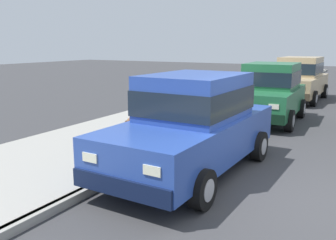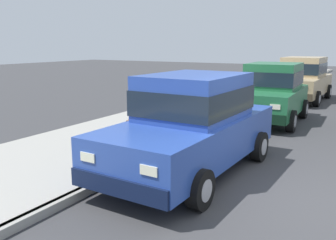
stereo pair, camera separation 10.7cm
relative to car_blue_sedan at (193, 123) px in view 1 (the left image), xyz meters
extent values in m
plane|color=#38383A|center=(2.17, -0.37, -0.98)|extent=(80.00, 80.00, 0.00)
cube|color=gray|center=(-1.03, -0.37, -0.91)|extent=(0.16, 64.00, 0.14)
cube|color=#99968E|center=(-2.83, -0.37, -0.91)|extent=(3.60, 64.00, 0.14)
cube|color=#28479E|center=(0.00, -0.04, -0.28)|extent=(1.93, 4.55, 0.76)
cube|color=#28479E|center=(0.00, 0.06, 0.52)|extent=(1.64, 2.14, 0.84)
cube|color=#19232D|center=(0.00, 0.06, 0.45)|extent=(1.68, 2.19, 0.46)
cube|color=#0E1837|center=(-0.06, -2.24, -0.52)|extent=(1.77, 0.25, 0.28)
cube|color=#0E1837|center=(0.06, 2.16, -0.52)|extent=(1.77, 0.25, 0.28)
cylinder|color=black|center=(0.86, -1.46, -0.66)|extent=(0.24, 0.65, 0.64)
cylinder|color=#9E9EA3|center=(0.86, -1.46, -0.66)|extent=(0.25, 0.36, 0.35)
cylinder|color=black|center=(-0.94, -1.41, -0.66)|extent=(0.24, 0.65, 0.64)
cylinder|color=#9E9EA3|center=(-0.94, -1.41, -0.66)|extent=(0.25, 0.36, 0.35)
cylinder|color=black|center=(0.94, 1.33, -0.66)|extent=(0.24, 0.65, 0.64)
cylinder|color=#9E9EA3|center=(0.94, 1.33, -0.66)|extent=(0.25, 0.36, 0.35)
cylinder|color=black|center=(-0.86, 1.38, -0.66)|extent=(0.24, 0.65, 0.64)
cylinder|color=#9E9EA3|center=(-0.86, 1.38, -0.66)|extent=(0.25, 0.36, 0.35)
cube|color=#EAEACC|center=(0.49, -2.28, -0.17)|extent=(0.28, 0.09, 0.14)
cube|color=#EAEACC|center=(-0.62, -2.25, -0.17)|extent=(0.28, 0.09, 0.14)
cube|color=#23663D|center=(0.07, 5.50, -0.28)|extent=(1.84, 3.75, 0.76)
cube|color=#23663D|center=(0.06, 5.75, 0.50)|extent=(1.58, 1.95, 0.80)
cube|color=#19232D|center=(0.06, 5.75, 0.44)|extent=(1.61, 1.99, 0.44)
cube|color=black|center=(0.13, 3.70, -0.52)|extent=(1.69, 0.26, 0.28)
cube|color=black|center=(0.01, 7.30, -0.52)|extent=(1.69, 0.26, 0.28)
cylinder|color=black|center=(0.97, 4.38, -0.66)|extent=(0.24, 0.65, 0.64)
cylinder|color=#9E9EA3|center=(0.97, 4.38, -0.66)|extent=(0.25, 0.36, 0.35)
cylinder|color=black|center=(-0.75, 4.32, -0.66)|extent=(0.24, 0.65, 0.64)
cylinder|color=#9E9EA3|center=(-0.75, 4.32, -0.66)|extent=(0.25, 0.36, 0.35)
cylinder|color=black|center=(0.89, 6.67, -0.66)|extent=(0.24, 0.65, 0.64)
cylinder|color=#9E9EA3|center=(0.89, 6.67, -0.66)|extent=(0.25, 0.36, 0.35)
cylinder|color=black|center=(-0.83, 6.62, -0.66)|extent=(0.24, 0.65, 0.64)
cylinder|color=#9E9EA3|center=(-0.83, 6.62, -0.66)|extent=(0.25, 0.36, 0.35)
cube|color=#EAEACC|center=(0.66, 3.69, -0.17)|extent=(0.28, 0.09, 0.14)
cube|color=#EAEACC|center=(-0.40, 3.65, -0.17)|extent=(0.28, 0.09, 0.14)
cube|color=tan|center=(0.06, 10.81, -0.28)|extent=(1.93, 4.55, 0.76)
cube|color=tan|center=(0.06, 10.91, 0.52)|extent=(1.64, 2.15, 0.84)
cube|color=#19232D|center=(0.06, 10.91, 0.45)|extent=(1.68, 2.19, 0.46)
cube|color=#3E3527|center=(-0.01, 8.61, -0.52)|extent=(1.77, 0.25, 0.28)
cube|color=#3E3527|center=(0.12, 13.00, -0.52)|extent=(1.77, 0.25, 0.28)
cylinder|color=black|center=(0.91, 9.38, -0.66)|extent=(0.24, 0.65, 0.64)
cylinder|color=#9E9EA3|center=(0.91, 9.38, -0.66)|extent=(0.25, 0.36, 0.35)
cylinder|color=black|center=(-0.88, 9.44, -0.66)|extent=(0.24, 0.65, 0.64)
cylinder|color=#9E9EA3|center=(-0.88, 9.44, -0.66)|extent=(0.25, 0.36, 0.35)
cylinder|color=black|center=(1.00, 12.17, -0.66)|extent=(0.24, 0.65, 0.64)
cylinder|color=#9E9EA3|center=(1.00, 12.17, -0.66)|extent=(0.25, 0.36, 0.35)
cylinder|color=black|center=(-0.80, 12.23, -0.66)|extent=(0.24, 0.65, 0.64)
cylinder|color=#9E9EA3|center=(-0.80, 12.23, -0.66)|extent=(0.25, 0.36, 0.35)
cube|color=#EAEACC|center=(0.55, 8.56, -0.17)|extent=(0.28, 0.09, 0.14)
cube|color=#EAEACC|center=(-0.57, 8.59, -0.17)|extent=(0.28, 0.09, 0.14)
ellipsoid|color=brown|center=(-2.19, 1.43, -0.56)|extent=(0.47, 0.30, 0.20)
cylinder|color=brown|center=(-2.31, 1.34, -0.75)|extent=(0.05, 0.05, 0.18)
cylinder|color=brown|center=(-2.34, 1.45, -0.75)|extent=(0.05, 0.05, 0.18)
cylinder|color=brown|center=(-2.04, 1.40, -0.75)|extent=(0.05, 0.05, 0.18)
cylinder|color=brown|center=(-2.07, 1.52, -0.75)|extent=(0.05, 0.05, 0.18)
sphere|color=brown|center=(-2.47, 1.36, -0.47)|extent=(0.17, 0.17, 0.17)
ellipsoid|color=#432C1C|center=(-2.56, 1.34, -0.49)|extent=(0.12, 0.09, 0.06)
cone|color=brown|center=(-2.45, 1.31, -0.39)|extent=(0.06, 0.06, 0.07)
cone|color=brown|center=(-2.48, 1.41, -0.39)|extent=(0.06, 0.06, 0.07)
cylinder|color=brown|center=(-1.94, 1.49, -0.50)|extent=(0.12, 0.06, 0.13)
camera|label=1|loc=(2.96, -6.24, 1.49)|focal=38.93mm
camera|label=2|loc=(3.05, -6.18, 1.49)|focal=38.93mm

